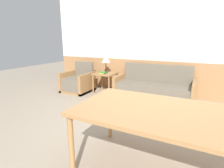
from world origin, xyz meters
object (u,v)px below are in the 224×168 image
object	(u,v)px
couch	(153,89)
dining_table	(171,118)
armchair	(78,83)
side_table	(105,76)
table_lamp	(106,59)

from	to	relation	value
couch	dining_table	xyz separation A→B (m)	(0.78, -2.55, 0.45)
dining_table	armchair	bearing A→B (deg)	142.21
side_table	dining_table	distance (m)	3.28
couch	armchair	size ratio (longest dim) A/B	2.34
armchair	dining_table	xyz separation A→B (m)	(2.91, -2.26, 0.45)
side_table	dining_table	bearing A→B (deg)	-49.32
armchair	dining_table	bearing A→B (deg)	-51.93
couch	armchair	world-z (taller)	couch
couch	table_lamp	size ratio (longest dim) A/B	3.98
armchair	table_lamp	world-z (taller)	table_lamp
side_table	table_lamp	world-z (taller)	table_lamp
couch	table_lamp	bearing A→B (deg)	178.80
couch	dining_table	distance (m)	2.70
armchair	side_table	distance (m)	0.84
side_table	couch	bearing A→B (deg)	2.90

